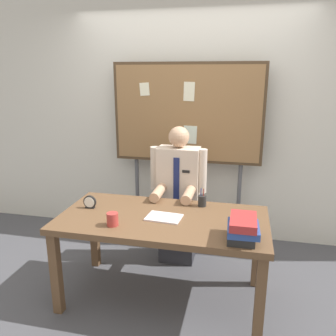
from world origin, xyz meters
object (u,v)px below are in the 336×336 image
Objects in this scene: bulletin_board at (187,116)px; desk_clock at (90,202)px; desk at (163,227)px; pen_holder at (202,201)px; book_stack at (243,229)px; person at (178,200)px; coffee_mug at (113,219)px; open_notebook at (164,217)px.

bulletin_board is 17.69× the size of desk_clock.
desk is at bearing -4.13° from desk_clock.
desk_clock is at bearing 175.87° from desk.
desk_clock is 0.96m from pen_holder.
person is at bearing 124.23° from book_stack.
bulletin_board is 1.40m from desk_clock.
desk is 5.80× the size of book_stack.
pen_holder is at bearing -52.47° from person.
bulletin_board is 19.65× the size of coffee_mug.
desk_clock is at bearing 138.32° from coffee_mug.
book_stack is 1.30m from desk_clock.
person reaches higher than coffee_mug.
desk is 14.96× the size of desk_clock.
bulletin_board is 1.07m from pen_holder.
open_notebook is 0.67m from desk_clock.
book_stack is (0.62, -0.92, 0.19)m from person.
open_notebook is at bearing 31.69° from coffee_mug.
bulletin_board is (-0.00, 1.13, 0.76)m from desk.
pen_holder is (0.92, 0.25, -0.00)m from desk_clock.
bulletin_board is at bearing 76.39° from coffee_mug.
desk_clock reaches higher than coffee_mug.
open_notebook is (-0.61, 0.24, -0.08)m from book_stack.
bulletin_board is 1.32m from open_notebook.
person reaches higher than desk.
book_stack is (0.62, -1.38, -0.59)m from bulletin_board.
pen_holder is at bearing 46.94° from desk.
person is 13.70× the size of coffee_mug.
book_stack is 2.58× the size of desk_clock.
desk_clock is at bearing 174.26° from open_notebook.
book_stack reaches higher than pen_holder.
pen_holder is at bearing 41.20° from coffee_mug.
person is 8.54× the size of pen_holder.
person is 0.91m from bulletin_board.
desk_clock is at bearing -136.29° from person.
coffee_mug is at bearing -41.68° from desk_clock.
desk_clock is at bearing -120.82° from bulletin_board.
person is at bearing -89.98° from bulletin_board.
person is at bearing 127.53° from pen_holder.
book_stack reaches higher than open_notebook.
person is 0.90m from desk_clock.
bulletin_board is at bearing 59.18° from desk_clock.
pen_holder reaches higher than desk_clock.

